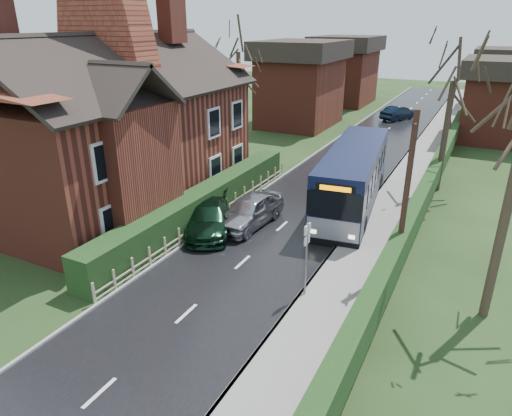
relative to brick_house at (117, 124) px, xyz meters
The scene contains 17 objects.
ground 10.87m from the brick_house, 28.67° to the right, with size 140.00×140.00×0.00m, color #2C491F.
road 11.07m from the brick_house, 30.89° to the left, with size 6.00×100.00×0.02m, color black.
pavement 14.64m from the brick_house, 21.92° to the left, with size 2.50×100.00×0.14m, color slate.
kerb_right 13.59m from the brick_house, 23.91° to the left, with size 0.12×100.00×0.14m, color gray.
kerb_left 8.85m from the brick_house, 42.59° to the left, with size 0.12×100.00×0.10m, color gray.
front_hedge 6.02m from the brick_house, ahead, with size 1.20×16.00×1.60m, color black.
picket_fence 6.83m from the brick_house, ahead, with size 0.10×16.00×0.90m, color tan, non-canonical shape.
right_wall_hedge 15.80m from the brick_house, 19.77° to the left, with size 0.60×50.00×1.80m.
brick_house is the anchor object (origin of this frame).
bus 12.49m from the brick_house, 26.02° to the left, with size 3.68×10.77×3.21m.
car_silver 8.12m from the brick_house, ahead, with size 1.80×4.46×1.52m, color #A5A5A9.
car_green 6.95m from the brick_house, ahead, with size 1.90×4.68×1.36m, color black.
car_distant 31.44m from the brick_house, 73.95° to the left, with size 1.46×4.18×1.38m, color black.
bus_stop_sign 12.82m from the brick_house, 18.45° to the right, with size 0.08×0.44×2.91m.
telegraph_pole 14.60m from the brick_house, ahead, with size 0.22×0.83×6.44m.
tree_right_far 18.01m from the brick_house, 34.44° to the left, with size 4.62×4.62×8.92m.
tree_house_side 13.62m from the brick_house, 91.11° to the left, with size 4.48×4.48×10.19m.
Camera 1 is at (8.00, -12.46, 9.25)m, focal length 32.00 mm.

